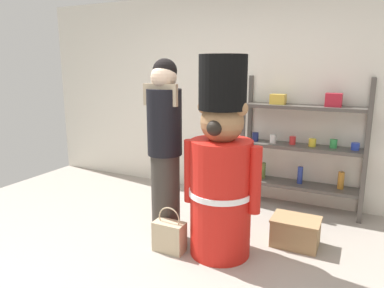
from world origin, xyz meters
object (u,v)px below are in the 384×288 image
merchandise_shelf (302,143)px  shopping_bag (169,236)px  teddy_bear_guard (221,171)px  person_shopper (165,147)px  display_crate (295,231)px

merchandise_shelf → shopping_bag: merchandise_shelf is taller
teddy_bear_guard → person_shopper: size_ratio=1.01×
merchandise_shelf → shopping_bag: 1.95m
merchandise_shelf → person_shopper: size_ratio=0.89×
merchandise_shelf → teddy_bear_guard: size_ratio=0.88×
teddy_bear_guard → display_crate: bearing=37.3°
teddy_bear_guard → shopping_bag: teddy_bear_guard is taller
person_shopper → merchandise_shelf: bearing=53.2°
teddy_bear_guard → person_shopper: 0.61m
merchandise_shelf → teddy_bear_guard: teddy_bear_guard is taller
person_shopper → shopping_bag: 0.83m
person_shopper → display_crate: bearing=20.0°
teddy_bear_guard → display_crate: 0.99m
shopping_bag → teddy_bear_guard: bearing=22.6°
teddy_bear_guard → display_crate: size_ratio=4.01×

